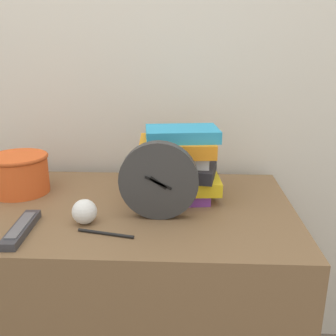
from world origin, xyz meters
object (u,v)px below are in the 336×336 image
(pen, at_px, (106,233))
(desk_clock, at_px, (159,181))
(tv_remote, at_px, (21,229))
(crumpled_paper_ball, at_px, (84,212))
(basket, at_px, (19,172))
(book_stack, at_px, (178,164))

(pen, bearing_deg, desk_clock, 40.69)
(tv_remote, xyz_separation_m, crumpled_paper_ball, (0.15, 0.06, 0.02))
(basket, xyz_separation_m, pen, (0.33, -0.28, -0.06))
(desk_clock, height_order, basket, desk_clock)
(desk_clock, height_order, crumpled_paper_ball, desk_clock)
(desk_clock, distance_m, crumpled_paper_ball, 0.21)
(desk_clock, xyz_separation_m, crumpled_paper_ball, (-0.19, -0.04, -0.07))
(crumpled_paper_ball, bearing_deg, pen, -43.43)
(crumpled_paper_ball, bearing_deg, book_stack, 39.74)
(desk_clock, bearing_deg, crumpled_paper_ball, -167.21)
(desk_clock, height_order, pen, desk_clock)
(tv_remote, bearing_deg, pen, -0.42)
(pen, bearing_deg, crumpled_paper_ball, 136.57)
(desk_clock, xyz_separation_m, tv_remote, (-0.34, -0.11, -0.10))
(tv_remote, distance_m, pen, 0.21)
(book_stack, relative_size, tv_remote, 1.30)
(book_stack, xyz_separation_m, basket, (-0.50, 0.01, -0.04))
(basket, xyz_separation_m, crumpled_paper_ball, (0.26, -0.21, -0.03))
(book_stack, xyz_separation_m, tv_remote, (-0.39, -0.26, -0.10))
(book_stack, bearing_deg, pen, -123.24)
(book_stack, bearing_deg, basket, 178.41)
(basket, height_order, tv_remote, basket)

